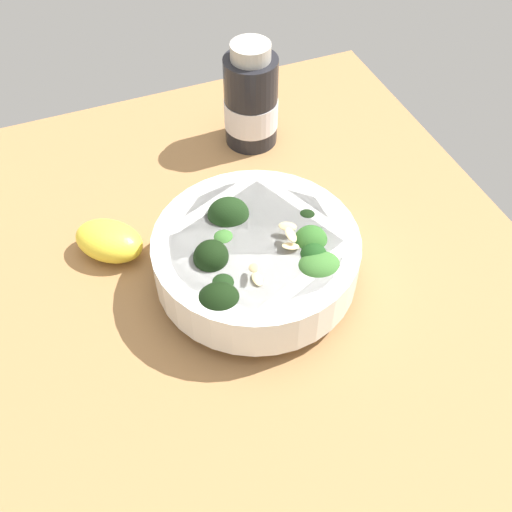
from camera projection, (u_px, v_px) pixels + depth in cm
name	position (u px, v px, depth cm)	size (l,w,h in cm)	color
ground_plane	(209.00, 298.00, 67.66)	(71.04, 71.04, 5.00)	#996D42
bowl_of_broccoli	(258.00, 256.00, 62.80)	(20.76, 20.76, 8.95)	white
lemon_wedge	(109.00, 241.00, 67.22)	(7.75, 5.12, 3.90)	yellow
bottle_tall	(251.00, 101.00, 77.43)	(6.81, 6.81, 13.63)	black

